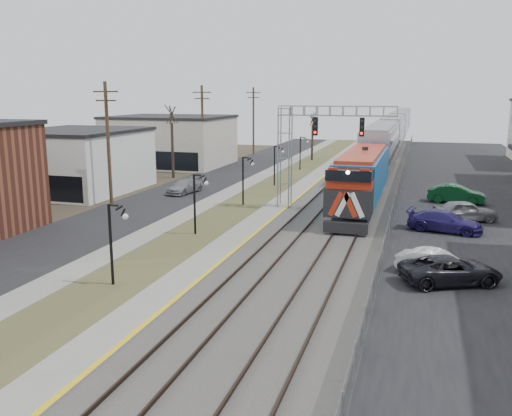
% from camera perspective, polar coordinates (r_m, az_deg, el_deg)
% --- Properties ---
extents(ground, '(160.00, 160.00, 0.00)m').
position_cam_1_polar(ground, '(19.01, -17.14, -16.96)').
color(ground, '#473D2D').
rests_on(ground, ground).
extents(street_west, '(7.00, 120.00, 0.04)m').
position_cam_1_polar(street_west, '(53.81, -6.64, 2.22)').
color(street_west, black).
rests_on(street_west, ground).
extents(sidewalk, '(2.00, 120.00, 0.08)m').
position_cam_1_polar(sidewalk, '(52.20, -2.10, 2.01)').
color(sidewalk, gray).
rests_on(sidewalk, ground).
extents(grass_median, '(4.00, 120.00, 0.06)m').
position_cam_1_polar(grass_median, '(51.32, 1.07, 1.83)').
color(grass_median, '#484E2A').
rests_on(grass_median, ground).
extents(platform, '(2.00, 120.00, 0.24)m').
position_cam_1_polar(platform, '(50.58, 4.35, 1.76)').
color(platform, gray).
rests_on(platform, ground).
extents(ballast_bed, '(8.00, 120.00, 0.20)m').
position_cam_1_polar(ballast_bed, '(49.77, 9.97, 1.42)').
color(ballast_bed, '#595651').
rests_on(ballast_bed, ground).
extents(parking_lot, '(16.00, 120.00, 0.04)m').
position_cam_1_polar(parking_lot, '(49.85, 23.78, 0.50)').
color(parking_lot, black).
rests_on(parking_lot, ground).
extents(platform_edge, '(0.24, 120.00, 0.01)m').
position_cam_1_polar(platform_edge, '(50.38, 5.32, 1.84)').
color(platform_edge, gold).
rests_on(platform_edge, platform).
extents(track_near, '(1.58, 120.00, 0.15)m').
position_cam_1_polar(track_near, '(50.00, 7.71, 1.74)').
color(track_near, '#2D2119').
rests_on(track_near, ballast_bed).
extents(track_far, '(1.58, 120.00, 0.15)m').
position_cam_1_polar(track_far, '(49.58, 11.70, 1.52)').
color(track_far, '#2D2119').
rests_on(track_far, ballast_bed).
extents(train, '(3.00, 108.65, 5.33)m').
position_cam_1_polar(train, '(89.77, 14.25, 7.68)').
color(train, '#1565AF').
rests_on(train, ground).
extents(signal_gantry, '(9.00, 1.07, 8.15)m').
position_cam_1_polar(signal_gantry, '(42.62, 5.32, 7.25)').
color(signal_gantry, gray).
rests_on(signal_gantry, ground).
extents(lampposts, '(0.14, 62.14, 4.00)m').
position_cam_1_polar(lampposts, '(35.44, -6.30, 0.43)').
color(lampposts, black).
rests_on(lampposts, ground).
extents(utility_poles, '(0.28, 80.28, 10.00)m').
position_cam_1_polar(utility_poles, '(45.77, -15.28, 6.47)').
color(utility_poles, '#4C3823').
rests_on(utility_poles, ground).
extents(fence, '(0.04, 120.00, 1.60)m').
position_cam_1_polar(fence, '(49.34, 14.85, 1.93)').
color(fence, gray).
rests_on(fence, ground).
extents(buildings_west, '(14.00, 67.00, 7.00)m').
position_cam_1_polar(buildings_west, '(49.11, -22.11, 4.02)').
color(buildings_west, beige).
rests_on(buildings_west, ground).
extents(bare_trees, '(12.30, 42.30, 5.95)m').
position_cam_1_polar(bare_trees, '(57.46, -6.22, 5.54)').
color(bare_trees, '#382D23').
rests_on(bare_trees, ground).
extents(car_lot_b, '(4.15, 2.64, 1.29)m').
position_cam_1_polar(car_lot_b, '(28.74, 18.47, -5.65)').
color(car_lot_b, silver).
rests_on(car_lot_b, ground).
extents(car_lot_c, '(5.31, 4.00, 1.34)m').
position_cam_1_polar(car_lot_c, '(27.87, 19.80, -6.23)').
color(car_lot_c, black).
rests_on(car_lot_c, ground).
extents(car_lot_d, '(5.10, 2.84, 1.40)m').
position_cam_1_polar(car_lot_d, '(38.07, 19.25, -1.38)').
color(car_lot_d, navy).
rests_on(car_lot_d, ground).
extents(car_lot_e, '(4.81, 3.31, 1.52)m').
position_cam_1_polar(car_lot_e, '(41.64, 21.15, -0.33)').
color(car_lot_e, gray).
rests_on(car_lot_e, ground).
extents(car_lot_f, '(4.75, 2.14, 1.51)m').
position_cam_1_polar(car_lot_f, '(48.37, 20.35, 1.34)').
color(car_lot_f, '#0C3E1C').
rests_on(car_lot_f, ground).
extents(car_street_b, '(2.46, 4.61, 1.27)m').
position_cam_1_polar(car_street_b, '(50.41, -7.52, 2.25)').
color(car_street_b, gray).
rests_on(car_street_b, ground).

